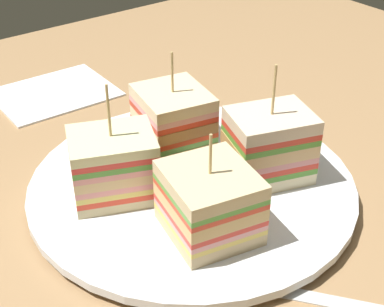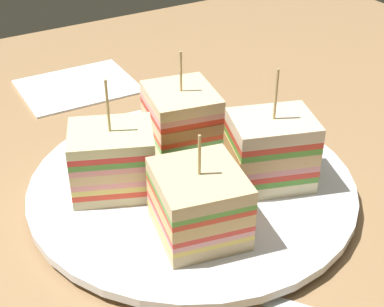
# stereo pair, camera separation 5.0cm
# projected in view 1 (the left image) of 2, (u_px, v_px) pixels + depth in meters

# --- Properties ---
(ground_plane) EXTENTS (1.14, 0.96, 0.02)m
(ground_plane) POSITION_uv_depth(u_px,v_px,m) (192.00, 201.00, 0.53)
(ground_plane) COLOR #9E7950
(plate) EXTENTS (0.30, 0.30, 0.01)m
(plate) POSITION_uv_depth(u_px,v_px,m) (192.00, 186.00, 0.52)
(plate) COLOR white
(plate) RESTS_ON ground_plane
(sandwich_wedge_0) EXTENTS (0.08, 0.08, 0.10)m
(sandwich_wedge_0) POSITION_uv_depth(u_px,v_px,m) (173.00, 118.00, 0.56)
(sandwich_wedge_0) COLOR beige
(sandwich_wedge_0) RESTS_ON plate
(sandwich_wedge_1) EXTENTS (0.09, 0.08, 0.11)m
(sandwich_wedge_1) POSITION_uv_depth(u_px,v_px,m) (114.00, 166.00, 0.49)
(sandwich_wedge_1) COLOR #CEBE8B
(sandwich_wedge_1) RESTS_ON plate
(sandwich_wedge_2) EXTENTS (0.08, 0.08, 0.09)m
(sandwich_wedge_2) POSITION_uv_depth(u_px,v_px,m) (209.00, 202.00, 0.45)
(sandwich_wedge_2) COLOR #DABC88
(sandwich_wedge_2) RESTS_ON plate
(sandwich_wedge_3) EXTENTS (0.09, 0.08, 0.11)m
(sandwich_wedge_3) POSITION_uv_depth(u_px,v_px,m) (269.00, 146.00, 0.51)
(sandwich_wedge_3) COLOR beige
(sandwich_wedge_3) RESTS_ON plate
(chip_pile) EXTENTS (0.07, 0.07, 0.03)m
(chip_pile) POSITION_uv_depth(u_px,v_px,m) (190.00, 173.00, 0.51)
(chip_pile) COLOR #E1D783
(chip_pile) RESTS_ON plate
(spoon) EXTENTS (0.11, 0.14, 0.01)m
(spoon) POSITION_uv_depth(u_px,v_px,m) (273.00, 287.00, 0.42)
(spoon) COLOR silver
(spoon) RESTS_ON ground_plane
(napkin) EXTENTS (0.14, 0.11, 0.01)m
(napkin) POSITION_uv_depth(u_px,v_px,m) (54.00, 92.00, 0.70)
(napkin) COLOR white
(napkin) RESTS_ON ground_plane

